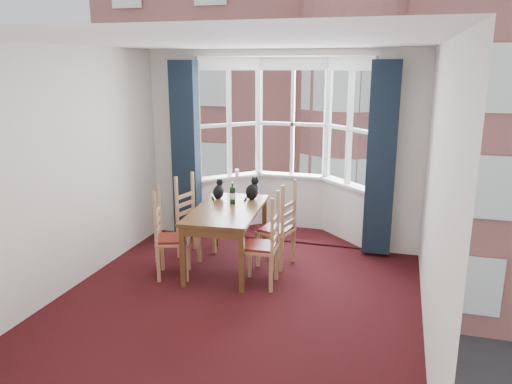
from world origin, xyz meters
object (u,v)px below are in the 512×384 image
at_px(chair_left_near, 166,240).
at_px(wine_bottle, 233,194).
at_px(cat_right, 252,191).
at_px(candle_tall, 237,173).
at_px(dining_table, 227,215).
at_px(chair_left_far, 191,222).
at_px(cat_left, 219,191).
at_px(chair_right_near, 268,248).
at_px(chair_right_far, 282,231).

xyz_separation_m(chair_left_near, wine_bottle, (0.64, 0.71, 0.45)).
bearing_deg(cat_right, candle_tall, 118.87).
distance_m(dining_table, chair_left_near, 0.84).
bearing_deg(wine_bottle, chair_left_near, -131.86).
bearing_deg(cat_right, chair_left_far, -163.06).
bearing_deg(cat_left, cat_right, 11.44).
distance_m(chair_right_near, chair_right_far, 0.64).
height_order(dining_table, chair_left_far, chair_left_far).
bearing_deg(dining_table, chair_left_far, 156.83).
distance_m(chair_left_near, chair_right_far, 1.50).
height_order(chair_left_near, chair_right_near, same).
height_order(chair_left_near, wine_bottle, wine_bottle).
relative_size(wine_bottle, candle_tall, 2.57).
bearing_deg(chair_right_far, chair_right_near, -92.40).
distance_m(chair_left_near, chair_left_far, 0.77).
distance_m(chair_left_far, chair_right_near, 1.45).
bearing_deg(chair_left_near, dining_table, 38.03).
height_order(chair_right_far, wine_bottle, wine_bottle).
xyz_separation_m(chair_left_far, cat_right, (0.81, 0.25, 0.45)).
xyz_separation_m(dining_table, chair_left_far, (-0.63, 0.27, -0.23)).
bearing_deg(cat_left, dining_table, -57.39).
bearing_deg(wine_bottle, chair_right_near, -44.14).
bearing_deg(chair_left_near, chair_right_far, 28.98).
bearing_deg(chair_left_near, candle_tall, 82.40).
distance_m(cat_left, cat_right, 0.46).
bearing_deg(chair_right_near, chair_left_near, -176.33).
bearing_deg(chair_left_far, wine_bottle, -4.90).
bearing_deg(candle_tall, cat_right, -61.13).
bearing_deg(chair_left_far, chair_right_far, -1.70).
height_order(cat_right, wine_bottle, cat_right).
bearing_deg(wine_bottle, candle_tall, 105.87).
bearing_deg(chair_right_far, cat_left, 168.44).
height_order(chair_right_near, cat_right, cat_right).
relative_size(chair_right_far, cat_right, 2.89).
bearing_deg(chair_left_far, cat_left, 23.51).
relative_size(chair_right_near, cat_left, 3.29).
bearing_deg(chair_left_far, chair_left_near, -90.41).
bearing_deg(candle_tall, chair_left_far, -101.91).
xyz_separation_m(chair_left_near, cat_left, (0.36, 0.92, 0.43)).
distance_m(dining_table, cat_left, 0.54).
bearing_deg(chair_right_near, cat_left, 137.73).
height_order(dining_table, chair_right_far, chair_right_far).
height_order(chair_right_near, candle_tall, candle_tall).
xyz_separation_m(chair_left_far, chair_right_far, (1.31, -0.04, 0.00)).
relative_size(chair_left_far, wine_bottle, 3.12).
distance_m(chair_right_far, cat_left, 1.06).
bearing_deg(chair_right_far, cat_right, 149.93).
relative_size(cat_left, wine_bottle, 0.95).
relative_size(dining_table, cat_right, 4.97).
xyz_separation_m(cat_right, wine_bottle, (-0.18, -0.30, 0.01)).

